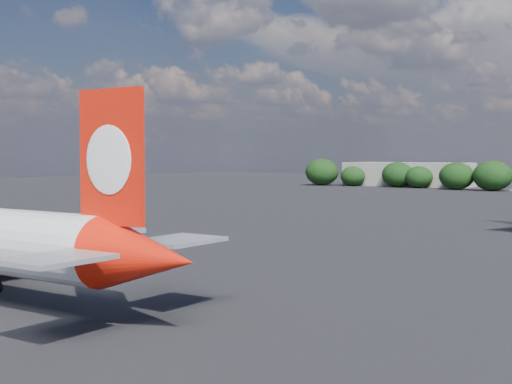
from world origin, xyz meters
The scene contains 2 objects.
ground centered at (0.00, 60.00, 0.00)m, with size 500.00×500.00×0.00m, color black.
terminal_building centered at (-65.00, 192.00, 4.00)m, with size 42.00×16.00×8.00m.
Camera 1 is at (47.66, -26.71, 10.62)m, focal length 50.00 mm.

